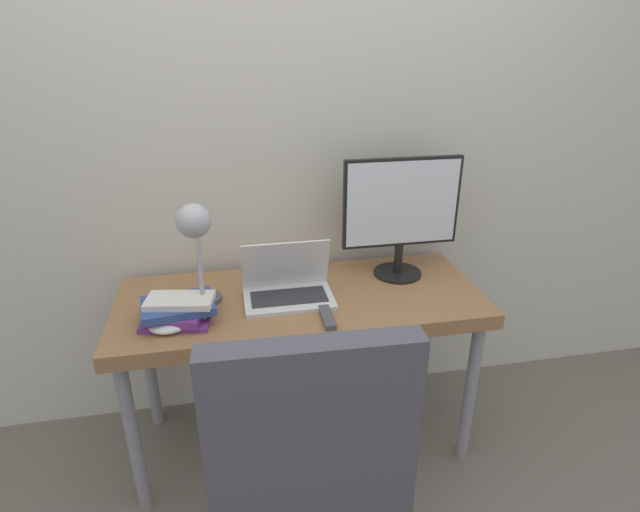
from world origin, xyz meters
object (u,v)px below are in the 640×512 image
(game_controller, at_px, (168,325))
(desk_lamp, at_px, (196,236))
(laptop, at_px, (288,287))
(book_stack, at_px, (178,309))
(monitor, at_px, (401,211))
(office_chair, at_px, (307,472))

(game_controller, bearing_deg, desk_lamp, 22.73)
(laptop, relative_size, book_stack, 1.24)
(laptop, xyz_separation_m, monitor, (0.50, 0.13, 0.24))
(monitor, xyz_separation_m, book_stack, (-0.91, -0.23, -0.24))
(desk_lamp, bearing_deg, office_chair, -66.93)
(laptop, relative_size, game_controller, 2.57)
(laptop, bearing_deg, book_stack, -166.25)
(desk_lamp, xyz_separation_m, game_controller, (-0.12, -0.05, -0.31))
(laptop, xyz_separation_m, game_controller, (-0.44, -0.15, -0.03))
(monitor, relative_size, office_chair, 0.46)
(book_stack, xyz_separation_m, game_controller, (-0.03, -0.05, -0.03))
(laptop, bearing_deg, game_controller, -160.93)
(desk_lamp, bearing_deg, monitor, 15.74)
(desk_lamp, height_order, game_controller, desk_lamp)
(monitor, distance_m, desk_lamp, 0.85)
(monitor, bearing_deg, game_controller, -163.32)
(desk_lamp, xyz_separation_m, book_stack, (-0.09, 0.00, -0.28))
(desk_lamp, height_order, office_chair, desk_lamp)
(game_controller, bearing_deg, laptop, 19.07)
(laptop, relative_size, desk_lamp, 0.77)
(laptop, distance_m, game_controller, 0.47)
(book_stack, bearing_deg, desk_lamp, -1.03)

